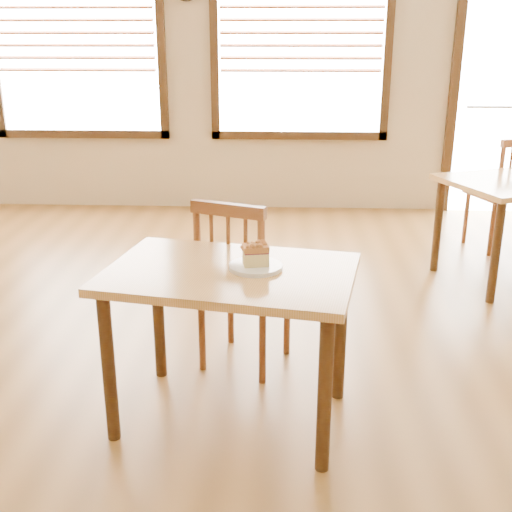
% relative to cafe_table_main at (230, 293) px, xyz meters
% --- Properties ---
extents(ground, '(8.00, 8.00, 0.00)m').
position_rel_cafe_table_main_xyz_m(ground, '(0.07, -0.09, -0.64)').
color(ground, brown).
extents(room_shell, '(8.00, 8.00, 8.00)m').
position_rel_cafe_table_main_xyz_m(room_shell, '(0.07, -0.09, 1.19)').
color(room_shell, beige).
rests_on(room_shell, ground).
extents(window_left, '(1.76, 0.10, 1.96)m').
position_rel_cafe_table_main_xyz_m(window_left, '(-1.83, 3.88, 1.17)').
color(window_left, white).
rests_on(window_left, room_shell).
extents(window_right, '(1.76, 0.10, 1.96)m').
position_rel_cafe_table_main_xyz_m(window_right, '(0.37, 3.88, 1.17)').
color(window_right, white).
rests_on(window_right, room_shell).
extents(entry_door, '(1.08, 0.06, 2.29)m').
position_rel_cafe_table_main_xyz_m(entry_door, '(2.37, 3.89, 0.56)').
color(entry_door, white).
rests_on(entry_door, ground).
extents(cafe_table_main, '(1.20, 0.92, 0.75)m').
position_rel_cafe_table_main_xyz_m(cafe_table_main, '(0.00, 0.00, 0.00)').
color(cafe_table_main, tan).
rests_on(cafe_table_main, ground).
extents(cafe_chair_main, '(0.56, 0.56, 0.97)m').
position_rel_cafe_table_main_xyz_m(cafe_chair_main, '(0.02, 0.51, -0.15)').
color(cafe_chair_main, brown).
rests_on(cafe_chair_main, ground).
extents(cafe_chair_second, '(0.56, 0.56, 0.97)m').
position_rel_cafe_table_main_xyz_m(cafe_chair_second, '(2.05, 2.63, -0.15)').
color(cafe_chair_second, brown).
rests_on(cafe_chair_second, ground).
extents(plate, '(0.24, 0.24, 0.02)m').
position_rel_cafe_table_main_xyz_m(plate, '(0.11, 0.02, 0.12)').
color(plate, white).
rests_on(plate, cafe_table_main).
extents(cake_slice, '(0.13, 0.10, 0.11)m').
position_rel_cafe_table_main_xyz_m(cake_slice, '(0.11, 0.02, 0.19)').
color(cake_slice, '#F4E88A').
rests_on(cake_slice, plate).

